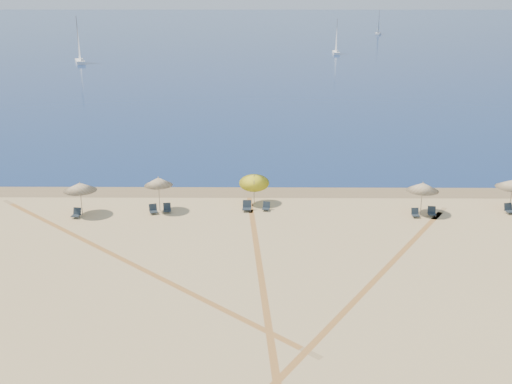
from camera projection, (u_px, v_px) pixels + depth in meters
ocean at (260, 27)px, 237.09m from camera, size 500.00×500.00×0.00m
wet_sand at (256, 191)px, 46.52m from camera, size 500.00×500.00×0.00m
umbrella_1 at (80, 187)px, 41.19m from camera, size 2.22×2.22×2.33m
umbrella_2 at (158, 181)px, 41.79m from camera, size 1.95×1.95×2.50m
umbrella_3 at (254, 180)px, 43.24m from camera, size 2.14×2.20×2.44m
umbrella_4 at (423, 187)px, 41.36m from camera, size 2.18×2.18×2.28m
chair_2 at (76, 213)px, 41.20m from camera, size 0.62×0.70×0.64m
chair_3 at (153, 209)px, 41.94m from camera, size 0.70×0.75×0.64m
chair_4 at (167, 208)px, 42.17m from camera, size 0.60×0.68×0.62m
chair_5 at (247, 206)px, 42.43m from camera, size 0.62×0.72×0.72m
chair_6 at (266, 207)px, 42.53m from camera, size 0.60×0.66×0.59m
chair_7 at (415, 213)px, 41.30m from camera, size 0.52×0.60×0.60m
chair_8 at (432, 212)px, 41.50m from camera, size 0.60×0.68×0.63m
chair_9 at (509, 209)px, 41.99m from camera, size 0.69×0.76×0.67m
sailboat_0 at (336, 43)px, 141.74m from camera, size 1.52×5.38×7.95m
sailboat_1 at (79, 49)px, 124.25m from camera, size 3.67×6.45×9.36m
sailboat_2 at (378, 27)px, 200.30m from camera, size 2.93×5.47×7.92m
tire_tracks at (244, 270)px, 33.55m from camera, size 53.19×43.68×0.00m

